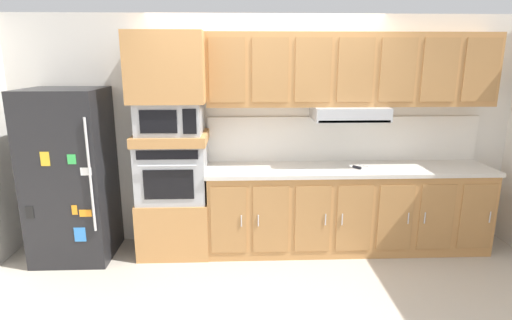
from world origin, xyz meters
TOP-DOWN VIEW (x-y plane):
  - ground_plane at (0.00, 0.00)m, footprint 9.60×9.60m
  - back_kitchen_wall at (0.00, 1.11)m, footprint 6.20×0.12m
  - refrigerator at (-2.02, 0.68)m, footprint 0.76×0.73m
  - oven_base_cabinet at (-0.99, 0.75)m, footprint 0.74×0.62m
  - built_in_oven at (-0.99, 0.75)m, footprint 0.70×0.62m
  - appliance_mid_shelf at (-0.99, 0.75)m, footprint 0.74×0.62m
  - microwave at (-0.99, 0.75)m, footprint 0.64×0.54m
  - appliance_upper_cabinet at (-0.99, 0.75)m, footprint 0.74×0.62m
  - lower_cabinet_run at (0.87, 0.75)m, footprint 2.99×0.63m
  - countertop_slab at (0.87, 0.75)m, footprint 3.03×0.64m
  - backsplash_panel at (0.87, 1.04)m, footprint 3.03×0.02m
  - upper_cabinet_with_hood at (0.87, 0.87)m, footprint 2.99×0.48m
  - screwdriver at (0.95, 0.70)m, footprint 0.17×0.16m

SIDE VIEW (x-z plane):
  - ground_plane at x=0.00m, z-range 0.00..0.00m
  - oven_base_cabinet at x=-0.99m, z-range 0.00..0.60m
  - lower_cabinet_run at x=0.87m, z-range 0.00..0.88m
  - refrigerator at x=-2.02m, z-range 0.00..1.76m
  - countertop_slab at x=0.87m, z-range 0.88..0.92m
  - built_in_oven at x=-0.99m, z-range 0.60..1.20m
  - screwdriver at x=0.95m, z-range 0.92..0.95m
  - backsplash_panel at x=0.87m, z-range 0.92..1.42m
  - back_kitchen_wall at x=0.00m, z-range 0.00..2.50m
  - appliance_mid_shelf at x=-0.99m, z-range 1.20..1.30m
  - microwave at x=-0.99m, z-range 1.30..1.62m
  - upper_cabinet_with_hood at x=0.87m, z-range 1.46..2.34m
  - appliance_upper_cabinet at x=-0.99m, z-range 1.62..2.30m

